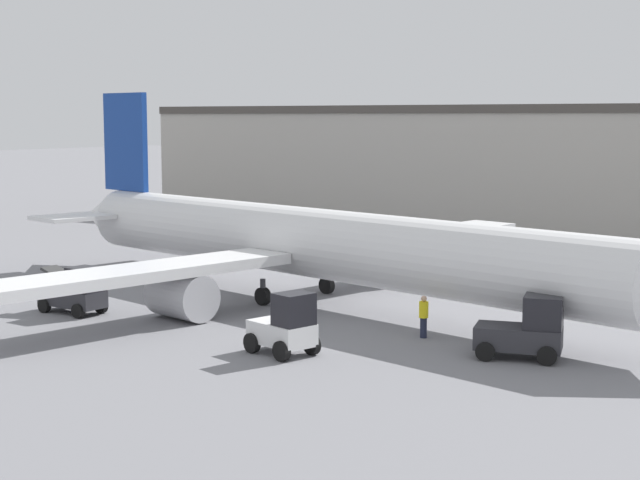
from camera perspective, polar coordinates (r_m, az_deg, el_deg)
ground_plane at (r=49.76m, az=0.00°, el=-3.73°), size 400.00×400.00×0.00m
airplane at (r=49.99m, az=-0.81°, el=-0.18°), size 42.18×35.23×10.88m
ground_crew_worker at (r=42.26m, az=6.05°, el=-4.38°), size 0.40×0.40×1.84m
baggage_tug at (r=39.24m, az=11.94°, el=-5.14°), size 3.68×2.77×2.55m
belt_loader_truck at (r=48.58m, az=-14.00°, el=-2.93°), size 3.44×1.77×2.31m
pushback_tug at (r=39.04m, az=-2.02°, el=-5.06°), size 3.04×2.46×2.57m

